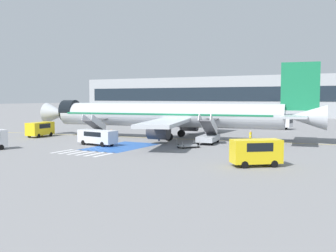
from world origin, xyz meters
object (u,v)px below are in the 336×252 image
(ground_crew_1, at_px, (250,136))
(ground_crew_2, at_px, (159,134))
(boarding_stairs_forward, at_px, (95,132))
(boarding_stairs_aft, at_px, (208,136))
(traffic_cone_0, at_px, (273,147))
(baggage_cart, at_px, (188,146))
(ground_crew_0, at_px, (111,134))
(traffic_cone_1, at_px, (264,145))
(terminal_building, at_px, (256,96))
(fuel_tanker, at_px, (265,119))
(service_van_1, at_px, (40,128))
(service_van_0, at_px, (97,136))
(airliner, at_px, (169,115))
(service_van_3, at_px, (256,150))

(ground_crew_1, relative_size, ground_crew_2, 1.12)
(ground_crew_2, bearing_deg, boarding_stairs_forward, -62.72)
(boarding_stairs_aft, height_order, ground_crew_2, boarding_stairs_aft)
(ground_crew_2, relative_size, traffic_cone_0, 2.79)
(baggage_cart, bearing_deg, ground_crew_0, 27.36)
(traffic_cone_1, distance_m, terminal_building, 85.30)
(ground_crew_0, relative_size, traffic_cone_0, 2.77)
(fuel_tanker, bearing_deg, ground_crew_0, -17.51)
(service_van_1, xyz_separation_m, terminal_building, (10.40, 85.18, 5.24))
(service_van_0, relative_size, service_van_1, 1.16)
(traffic_cone_0, distance_m, terminal_building, 87.31)
(traffic_cone_0, bearing_deg, ground_crew_0, -176.82)
(baggage_cart, bearing_deg, boarding_stairs_aft, -59.86)
(traffic_cone_1, bearing_deg, traffic_cone_0, -48.99)
(ground_crew_2, bearing_deg, ground_crew_0, -48.28)
(airliner, height_order, baggage_cart, airliner)
(fuel_tanker, xyz_separation_m, ground_crew_0, (-13.63, -32.16, -0.93))
(service_van_0, distance_m, traffic_cone_1, 21.07)
(service_van_0, height_order, ground_crew_2, service_van_0)
(ground_crew_1, bearing_deg, service_van_0, 122.00)
(service_van_3, distance_m, traffic_cone_0, 12.13)
(fuel_tanker, distance_m, ground_crew_1, 27.70)
(ground_crew_1, distance_m, traffic_cone_0, 5.32)
(service_van_3, distance_m, terminal_building, 99.12)
(boarding_stairs_aft, xyz_separation_m, ground_crew_0, (-13.41, -3.41, -0.07))
(fuel_tanker, xyz_separation_m, traffic_cone_0, (8.83, -30.91, -1.57))
(ground_crew_0, height_order, traffic_cone_0, ground_crew_0)
(airliner, distance_m, service_van_3, 25.13)
(boarding_stairs_forward, relative_size, baggage_cart, 1.82)
(service_van_1, distance_m, ground_crew_2, 19.63)
(traffic_cone_1, bearing_deg, ground_crew_1, 138.97)
(ground_crew_1, bearing_deg, baggage_cart, 141.28)
(service_van_1, height_order, ground_crew_0, service_van_1)
(fuel_tanker, bearing_deg, terminal_building, -157.11)
(boarding_stairs_forward, bearing_deg, ground_crew_0, -22.26)
(baggage_cart, distance_m, terminal_building, 88.07)
(service_van_3, bearing_deg, ground_crew_0, 28.36)
(baggage_cart, bearing_deg, terminal_building, -44.24)
(ground_crew_0, bearing_deg, boarding_stairs_forward, 54.76)
(airliner, distance_m, ground_crew_2, 4.44)
(service_van_3, xyz_separation_m, baggage_cart, (-10.85, 8.93, -1.17))
(boarding_stairs_aft, xyz_separation_m, terminal_building, (-16.24, 81.17, 5.59))
(service_van_1, xyz_separation_m, baggage_cart, (26.15, -1.23, -1.09))
(fuel_tanker, height_order, traffic_cone_0, fuel_tanker)
(airliner, relative_size, fuel_tanker, 4.31)
(ground_crew_2, distance_m, traffic_cone_1, 14.97)
(boarding_stairs_forward, xyz_separation_m, service_van_3, (27.49, -11.68, 0.46))
(service_van_0, distance_m, ground_crew_1, 19.87)
(airliner, relative_size, service_van_0, 7.66)
(boarding_stairs_forward, xyz_separation_m, boarding_stairs_aft, (17.13, 2.48, 0.04))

